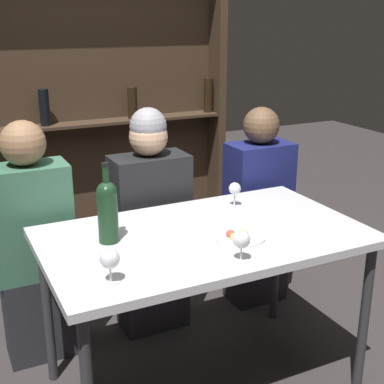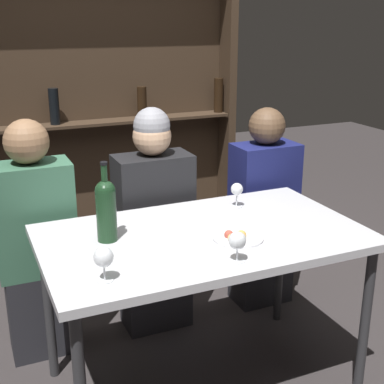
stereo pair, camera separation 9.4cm
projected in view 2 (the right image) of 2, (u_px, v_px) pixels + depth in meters
name	position (u px, v px, depth m)	size (l,w,h in m)	color
ground_plane	(202.00, 383.00, 2.54)	(10.00, 10.00, 0.00)	#332D2D
dining_table	(203.00, 247.00, 2.32)	(1.38, 0.81, 0.77)	silver
wine_rack_wall	(97.00, 96.00, 3.73)	(2.05, 0.21, 2.24)	#38281C
wine_bottle	(106.00, 208.00, 2.18)	(0.08, 0.08, 0.34)	#19381E
wine_glass_0	(104.00, 258.00, 1.86)	(0.07, 0.07, 0.13)	silver
wine_glass_1	(238.00, 241.00, 2.01)	(0.07, 0.07, 0.12)	silver
wine_glass_2	(237.00, 190.00, 2.59)	(0.06, 0.06, 0.12)	silver
food_plate_0	(237.00, 237.00, 2.23)	(0.21, 0.21, 0.05)	white
seated_person_left	(37.00, 247.00, 2.63)	(0.38, 0.22, 1.21)	#26262B
seated_person_center	(154.00, 226.00, 2.86)	(0.40, 0.22, 1.23)	#26262B
seated_person_right	(263.00, 213.00, 3.12)	(0.36, 0.22, 1.18)	#26262B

